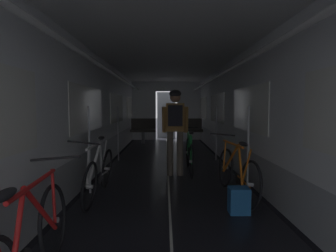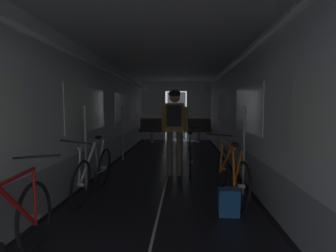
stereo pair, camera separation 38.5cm
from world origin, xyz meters
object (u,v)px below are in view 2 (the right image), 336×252
bicycle_red (3,239)px  bicycle_orange (231,173)px  bench_seat_far_left (152,128)px  bicycle_green_in_aisle (190,155)px  backpack_on_floor (229,202)px  person_cyclist_aisle (175,123)px  bench_seat_far_right (199,128)px  bicycle_white (94,172)px

bicycle_red → bicycle_orange: size_ratio=1.00×
bench_seat_far_left → bicycle_red: (-0.15, -8.28, -0.18)m
bicycle_green_in_aisle → bicycle_orange: bearing=-69.3°
bicycle_orange → bicycle_green_in_aisle: bicycle_orange is taller
bicycle_orange → bench_seat_far_left: bearing=107.5°
bench_seat_far_left → backpack_on_floor: (1.80, -6.81, -0.40)m
bench_seat_far_left → person_cyclist_aisle: person_cyclist_aisle is taller
bicycle_orange → bicycle_red: bearing=-134.6°
bicycle_red → bench_seat_far_right: bearing=76.7°
bench_seat_far_right → bicycle_white: size_ratio=0.58×
bench_seat_far_left → backpack_on_floor: bearing=-75.2°
bench_seat_far_left → bicycle_orange: bench_seat_far_left is taller
bicycle_white → bicycle_red: size_ratio=1.00×
person_cyclist_aisle → backpack_on_floor: 2.24m
bench_seat_far_right → bicycle_red: bearing=-103.3°
bicycle_orange → person_cyclist_aisle: bearing=125.3°
bench_seat_far_left → bicycle_green_in_aisle: size_ratio=0.58×
bench_seat_far_right → bench_seat_far_left: bearing=180.0°
bench_seat_far_left → bicycle_green_in_aisle: 4.84m
bicycle_green_in_aisle → backpack_on_floor: (0.44, -2.17, -0.21)m
person_cyclist_aisle → bench_seat_far_left: bearing=102.0°
bicycle_white → bicycle_red: 2.08m
bench_seat_far_left → person_cyclist_aisle: 5.04m
bicycle_white → bench_seat_far_right: bearing=72.4°
bicycle_white → bicycle_green_in_aisle: size_ratio=1.00×
bicycle_orange → bench_seat_far_right: bearing=91.3°
bicycle_orange → backpack_on_floor: bearing=-101.8°
bench_seat_far_right → bicycle_orange: bench_seat_far_right is taller
bicycle_white → bicycle_green_in_aisle: bearing=45.8°
bench_seat_far_right → bicycle_white: 6.51m
person_cyclist_aisle → bicycle_green_in_aisle: person_cyclist_aisle is taller
bench_seat_far_right → bicycle_green_in_aisle: (-0.44, -4.64, -0.18)m
person_cyclist_aisle → bicycle_green_in_aisle: size_ratio=1.02×
bicycle_orange → bicycle_green_in_aisle: size_ratio=1.00×
bicycle_white → backpack_on_floor: size_ratio=4.97×
bench_seat_far_left → bicycle_red: 8.28m
bicycle_white → backpack_on_floor: bicycle_white is taller
bench_seat_far_left → bicycle_green_in_aisle: bearing=-73.6°
backpack_on_floor → bicycle_green_in_aisle: bearing=101.4°
bench_seat_far_left → bicycle_white: size_ratio=0.58×
bicycle_red → bicycle_green_in_aisle: 3.94m
bench_seat_far_left → bicycle_green_in_aisle: (1.36, -4.64, -0.18)m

